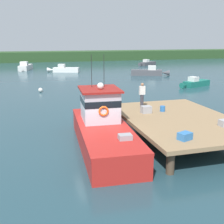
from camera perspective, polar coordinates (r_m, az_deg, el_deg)
ground_plane at (r=15.50m, az=-2.76°, el=-6.69°), size 200.00×200.00×0.00m
dock at (r=16.82m, az=13.33°, el=-1.50°), size 6.00×9.00×1.20m
main_fishing_boat at (r=15.30m, az=-2.03°, el=-2.98°), size 2.99×9.89×4.80m
crate_stack_near_edge at (r=17.41m, az=6.90°, el=0.51°), size 0.63×0.48×0.44m
crate_single_by_cleat at (r=13.17m, az=14.49°, el=-4.73°), size 0.71×0.62×0.34m
bait_bucket at (r=17.97m, az=10.16°, el=0.67°), size 0.32×0.32×0.34m
deckhand_by_the_boat at (r=18.72m, az=6.09°, el=3.53°), size 0.36×0.22×1.63m
moored_boat_outer_mooring at (r=45.33m, az=7.51°, el=8.01°), size 6.00×3.33×1.52m
moored_boat_far_left at (r=49.95m, az=-9.69°, el=8.47°), size 5.52×2.74×1.39m
moored_boat_off_the_point at (r=62.68m, az=7.08°, el=9.74°), size 4.89×3.46×1.29m
moored_boat_near_channel at (r=35.72m, az=16.38°, el=5.61°), size 4.74×2.65×1.20m
moored_boat_mid_harbor at (r=55.23m, az=-17.16°, el=8.67°), size 2.65×6.27×1.57m
mooring_buoy_channel_marker at (r=31.60m, az=-14.23°, el=4.33°), size 0.47×0.47×0.47m
far_shoreline at (r=76.28m, az=-13.53°, el=10.87°), size 120.00×8.00×2.40m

